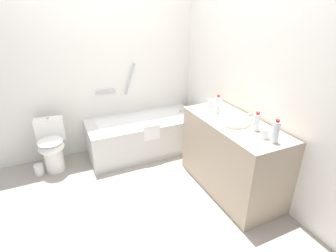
% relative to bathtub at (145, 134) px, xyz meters
% --- Properties ---
extents(ground_plane, '(3.77, 3.77, 0.00)m').
position_rel_bathtub_xyz_m(ground_plane, '(-0.48, -1.04, -0.27)').
color(ground_plane, '#9E9389').
extents(wall_back_tiled, '(3.12, 0.10, 2.50)m').
position_rel_bathtub_xyz_m(wall_back_tiled, '(-0.48, 0.39, 0.98)').
color(wall_back_tiled, white).
rests_on(wall_back_tiled, ground_plane).
extents(wall_right_mirror, '(0.10, 3.17, 2.50)m').
position_rel_bathtub_xyz_m(wall_right_mirror, '(0.93, -1.04, 0.98)').
color(wall_right_mirror, white).
rests_on(wall_right_mirror, ground_plane).
extents(bathtub, '(1.56, 0.69, 1.22)m').
position_rel_bathtub_xyz_m(bathtub, '(0.00, 0.00, 0.00)').
color(bathtub, silver).
rests_on(bathtub, ground_plane).
extents(toilet, '(0.37, 0.48, 0.67)m').
position_rel_bathtub_xyz_m(toilet, '(-1.22, 0.03, 0.07)').
color(toilet, white).
rests_on(toilet, ground_plane).
extents(vanity_counter, '(0.57, 1.25, 0.83)m').
position_rel_bathtub_xyz_m(vanity_counter, '(0.59, -1.21, 0.15)').
color(vanity_counter, tan).
rests_on(vanity_counter, ground_plane).
extents(sink_basin, '(0.35, 0.35, 0.05)m').
position_rel_bathtub_xyz_m(sink_basin, '(0.56, -1.21, 0.59)').
color(sink_basin, white).
rests_on(sink_basin, vanity_counter).
extents(sink_faucet, '(0.11, 0.15, 0.07)m').
position_rel_bathtub_xyz_m(sink_faucet, '(0.76, -1.21, 0.59)').
color(sink_faucet, '#B8B8BD').
rests_on(sink_faucet, vanity_counter).
extents(water_bottle_0, '(0.06, 0.06, 0.21)m').
position_rel_bathtub_xyz_m(water_bottle_0, '(0.56, -0.91, 0.66)').
color(water_bottle_0, silver).
rests_on(water_bottle_0, vanity_counter).
extents(water_bottle_1, '(0.06, 0.06, 0.22)m').
position_rel_bathtub_xyz_m(water_bottle_1, '(0.61, -1.71, 0.66)').
color(water_bottle_1, silver).
rests_on(water_bottle_1, vanity_counter).
extents(water_bottle_2, '(0.07, 0.07, 0.19)m').
position_rel_bathtub_xyz_m(water_bottle_2, '(0.64, -1.45, 0.65)').
color(water_bottle_2, silver).
rests_on(water_bottle_2, vanity_counter).
extents(drinking_glass_0, '(0.06, 0.06, 0.10)m').
position_rel_bathtub_xyz_m(drinking_glass_0, '(0.61, -0.78, 0.61)').
color(drinking_glass_0, white).
rests_on(drinking_glass_0, vanity_counter).
extents(drinking_glass_1, '(0.07, 0.07, 0.09)m').
position_rel_bathtub_xyz_m(drinking_glass_1, '(0.60, -1.62, 0.61)').
color(drinking_glass_1, white).
rests_on(drinking_glass_1, vanity_counter).
extents(drinking_glass_2, '(0.08, 0.08, 0.09)m').
position_rel_bathtub_xyz_m(drinking_glass_2, '(0.61, -0.70, 0.61)').
color(drinking_glass_2, white).
rests_on(drinking_glass_2, vanity_counter).
extents(drinking_glass_3, '(0.07, 0.07, 0.08)m').
position_rel_bathtub_xyz_m(drinking_glass_3, '(0.64, -1.00, 0.60)').
color(drinking_glass_3, white).
rests_on(drinking_glass_3, vanity_counter).
extents(toilet_paper_roll, '(0.11, 0.11, 0.13)m').
position_rel_bathtub_xyz_m(toilet_paper_roll, '(-1.41, -0.01, -0.20)').
color(toilet_paper_roll, white).
rests_on(toilet_paper_roll, ground_plane).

